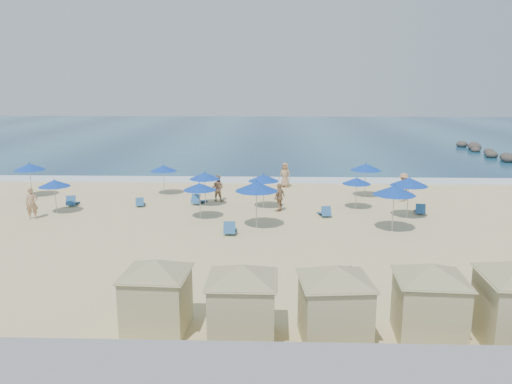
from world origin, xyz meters
TOP-DOWN VIEW (x-y plane):
  - ground at (0.00, 0.00)m, footprint 160.00×160.00m
  - ocean at (0.00, 55.00)m, footprint 160.00×80.00m
  - surf_line at (0.00, 15.50)m, footprint 160.00×2.50m
  - trash_bin at (3.42, -5.74)m, footprint 0.80×0.80m
  - cabana_0 at (-2.90, -9.27)m, footprint 4.07×4.07m
  - cabana_1 at (-0.21, -9.77)m, footprint 4.17×4.17m
  - cabana_2 at (2.52, -9.78)m, footprint 4.18×4.18m
  - cabana_3 at (5.37, -9.49)m, footprint 4.15×4.15m
  - umbrella_0 at (-15.75, 9.21)m, footprint 2.09×2.09m
  - umbrella_1 at (-12.15, 4.79)m, footprint 1.85×1.85m
  - umbrella_2 at (-6.85, 10.16)m, footprint 1.88×1.88m
  - umbrella_3 at (-3.56, 6.98)m, footprint 1.95×1.95m
  - umbrella_4 at (-3.44, 3.88)m, footprint 1.90×1.90m
  - umbrella_5 at (-0.17, 2.13)m, footprint 2.30×2.30m
  - umbrella_6 at (0.13, 6.51)m, footprint 1.93×1.93m
  - umbrella_7 at (5.80, 6.45)m, footprint 1.79×1.79m
  - umbrella_8 at (6.96, 9.79)m, footprint 2.10×2.10m
  - umbrella_9 at (8.39, 4.35)m, footprint 2.16×2.16m
  - umbrella_10 at (6.92, 1.69)m, footprint 2.23×2.23m
  - beach_chair_0 at (-11.98, 6.74)m, footprint 0.75×1.36m
  - beach_chair_1 at (-7.65, 6.74)m, footprint 0.66×1.18m
  - beach_chair_2 at (-4.09, 7.44)m, footprint 0.97×1.42m
  - beach_chair_3 at (-1.50, 1.01)m, footprint 0.60×1.35m
  - beach_chair_4 at (3.72, 4.64)m, footprint 0.75×1.31m
  - beach_chair_5 at (9.41, 5.38)m, footprint 0.78×1.33m
  - beachgoer_0 at (-12.98, 3.53)m, footprint 0.77×0.65m
  - beachgoer_1 at (-2.91, 8.28)m, footprint 0.99×0.86m
  - beachgoer_2 at (1.10, 5.73)m, footprint 0.92×1.06m
  - beachgoer_3 at (9.23, 8.64)m, footprint 1.33×1.37m
  - beachgoer_4 at (1.61, 13.00)m, footprint 1.07×0.94m

SIDE VIEW (x-z plane):
  - ground at x=0.00m, z-range 0.00..0.00m
  - ocean at x=0.00m, z-range 0.00..0.06m
  - surf_line at x=0.00m, z-range 0.00..0.08m
  - beach_chair_1 at x=-7.65m, z-range -0.09..0.52m
  - beach_chair_4 at x=3.72m, z-range -0.10..0.58m
  - beach_chair_5 at x=9.41m, z-range -0.11..0.58m
  - beach_chair_0 at x=-11.98m, z-range -0.11..0.60m
  - beach_chair_2 at x=-4.09m, z-range -0.11..0.61m
  - beach_chair_3 at x=-1.50m, z-range -0.11..0.63m
  - trash_bin at x=3.42m, z-range 0.00..0.71m
  - beachgoer_2 at x=1.10m, z-range 0.00..1.72m
  - beachgoer_1 at x=-2.91m, z-range 0.00..1.74m
  - beachgoer_0 at x=-12.98m, z-range 0.00..1.81m
  - beachgoer_4 at x=1.61m, z-range 0.00..1.84m
  - beachgoer_3 at x=9.23m, z-range 0.00..1.88m
  - cabana_0 at x=-2.90m, z-range 0.19..2.74m
  - cabana_3 at x=5.37m, z-range 0.19..2.80m
  - cabana_1 at x=-0.21m, z-range 0.19..2.81m
  - cabana_2 at x=2.52m, z-range 0.19..2.82m
  - umbrella_7 at x=5.80m, z-range 0.75..2.78m
  - umbrella_1 at x=-12.15m, z-range 0.77..2.89m
  - umbrella_2 at x=-6.85m, z-range 0.79..2.93m
  - umbrella_4 at x=-3.44m, z-range 0.79..2.96m
  - umbrella_6 at x=0.13m, z-range 0.81..3.00m
  - umbrella_3 at x=-3.56m, z-range 0.81..3.03m
  - umbrella_0 at x=-15.75m, z-range 0.87..3.25m
  - umbrella_8 at x=6.96m, z-range 0.88..3.27m
  - umbrella_9 at x=8.39m, z-range 0.90..3.36m
  - umbrella_10 at x=6.92m, z-range 0.93..3.47m
  - umbrella_5 at x=-0.17m, z-range 0.96..3.57m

